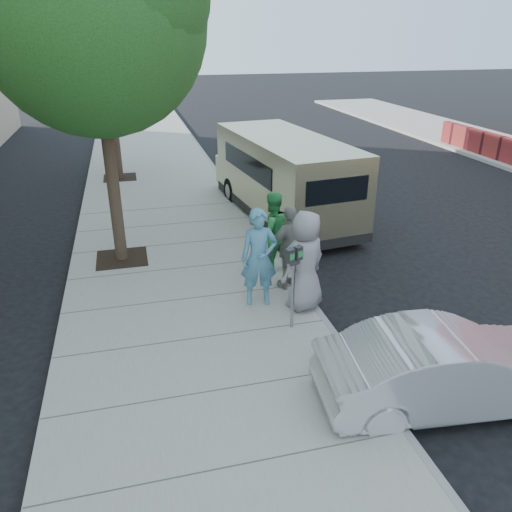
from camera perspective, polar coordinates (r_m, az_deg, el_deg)
name	(u,v)px	position (r m, az deg, el deg)	size (l,w,h in m)	color
ground	(235,299)	(10.64, -2.38, -4.92)	(120.00, 120.00, 0.00)	black
sidewalk	(188,302)	(10.47, -7.76, -5.18)	(5.00, 60.00, 0.15)	gray
curb_face	(300,288)	(10.95, 5.02, -3.65)	(0.12, 60.00, 0.16)	gray
tree_near	(94,12)	(11.51, -17.98, 25.03)	(4.62, 4.60, 7.53)	black
tree_far	(106,41)	(19.10, -16.80, 22.44)	(3.92, 3.80, 6.49)	black
parking_meter	(293,271)	(8.86, 4.30, -1.69)	(0.35, 0.23, 1.61)	gray
van	(283,176)	(14.91, 3.13, 9.13)	(2.94, 6.82, 2.45)	#C6C18E
sedan	(448,368)	(8.07, 21.06, -11.89)	(1.35, 3.87, 1.27)	#BBBDC3
person_officer	(259,258)	(9.75, 0.34, -0.20)	(0.72, 0.47, 1.98)	teal
person_green_shirt	(272,232)	(11.20, 1.82, 2.74)	(0.90, 0.70, 1.85)	green
person_gray_shirt	(305,261)	(9.63, 5.64, -0.60)	(0.98, 0.64, 2.00)	gray
person_striped_polo	(291,248)	(10.45, 3.98, 0.94)	(1.06, 0.44, 1.81)	gray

